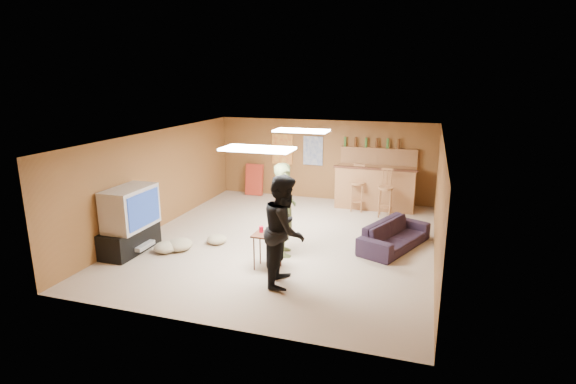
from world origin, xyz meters
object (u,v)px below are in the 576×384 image
(tv_body, at_px, (130,208))
(person_olive, at_px, (285,209))
(tray_table, at_px, (268,251))
(person_black, at_px, (285,230))
(sofa, at_px, (395,235))
(bar_counter, at_px, (375,188))

(tv_body, distance_m, person_olive, 2.98)
(person_olive, relative_size, tray_table, 2.78)
(person_black, relative_size, sofa, 1.01)
(person_olive, relative_size, sofa, 0.99)
(sofa, bearing_deg, tv_body, 132.89)
(bar_counter, bearing_deg, sofa, -74.87)
(person_olive, xyz_separation_m, tray_table, (-0.09, -0.74, -0.58))
(bar_counter, relative_size, person_olive, 1.11)
(person_black, relative_size, tray_table, 2.84)
(person_black, bearing_deg, person_olive, 9.83)
(bar_counter, xyz_separation_m, tray_table, (-1.36, -4.40, -0.23))
(person_black, xyz_separation_m, tray_table, (-0.46, 0.44, -0.60))
(tray_table, bearing_deg, person_black, -43.37)
(bar_counter, distance_m, sofa, 2.80)
(tv_body, bearing_deg, person_black, -6.81)
(bar_counter, relative_size, person_black, 1.09)
(tv_body, relative_size, person_black, 0.60)
(tv_body, relative_size, tray_table, 1.70)
(bar_counter, relative_size, sofa, 1.10)
(tray_table, bearing_deg, sofa, 39.34)
(person_black, height_order, tray_table, person_black)
(person_olive, xyz_separation_m, person_black, (0.38, -1.17, 0.02))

